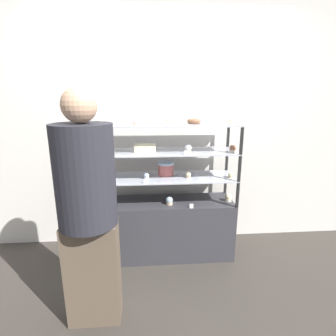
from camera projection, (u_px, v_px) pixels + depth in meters
ground_plane at (168, 253)px, 2.83m from camera, size 20.00×20.00×0.00m
back_wall at (165, 128)px, 2.84m from camera, size 8.00×0.05×2.60m
display_base at (168, 228)px, 2.75m from camera, size 1.32×0.43×0.60m
display_riser_lower at (168, 178)px, 2.61m from camera, size 1.32×0.43×0.26m
display_riser_middle at (168, 153)px, 2.54m from camera, size 1.32×0.43×0.26m
display_riser_upper at (168, 126)px, 2.47m from camera, size 1.32×0.43×0.26m
layer_cake_centerpiece at (166, 169)px, 2.64m from camera, size 0.16×0.16×0.13m
sheet_cake_frosted at (145, 148)px, 2.51m from camera, size 0.20×0.13×0.07m
cupcake_0 at (107, 202)px, 2.54m from camera, size 0.07×0.07×0.08m
cupcake_1 at (169, 201)px, 2.58m from camera, size 0.07×0.07×0.08m
cupcake_2 at (228, 198)px, 2.66m from camera, size 0.07×0.07×0.08m
price_tag_0 at (191, 206)px, 2.49m from camera, size 0.04×0.00×0.04m
cupcake_3 at (106, 177)px, 2.50m from camera, size 0.05×0.05×0.06m
cupcake_4 at (146, 176)px, 2.53m from camera, size 0.05×0.05×0.06m
cupcake_5 at (188, 175)px, 2.57m from camera, size 0.05×0.05×0.06m
cupcake_6 at (231, 175)px, 2.56m from camera, size 0.05×0.05×0.06m
price_tag_1 at (146, 181)px, 2.40m from camera, size 0.04×0.00×0.04m
cupcake_7 at (106, 149)px, 2.45m from camera, size 0.06×0.06×0.07m
cupcake_8 at (188, 148)px, 2.49m from camera, size 0.06×0.06×0.07m
cupcake_9 at (233, 149)px, 2.46m from camera, size 0.06×0.06×0.07m
price_tag_2 at (186, 153)px, 2.36m from camera, size 0.04×0.00×0.04m
cupcake_10 at (101, 122)px, 2.36m from camera, size 0.05×0.05×0.07m
cupcake_11 at (136, 122)px, 2.36m from camera, size 0.05×0.05×0.07m
cupcake_12 at (167, 121)px, 2.42m from camera, size 0.05×0.05×0.07m
cupcake_13 at (203, 121)px, 2.41m from camera, size 0.05×0.05×0.07m
cupcake_14 at (232, 121)px, 2.47m from camera, size 0.05×0.05×0.07m
price_tag_3 at (152, 124)px, 2.27m from camera, size 0.04×0.00×0.04m
donut_glazed at (194, 121)px, 2.54m from camera, size 0.13×0.13×0.04m
customer_figure at (88, 207)px, 1.77m from camera, size 0.39×0.39×1.69m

